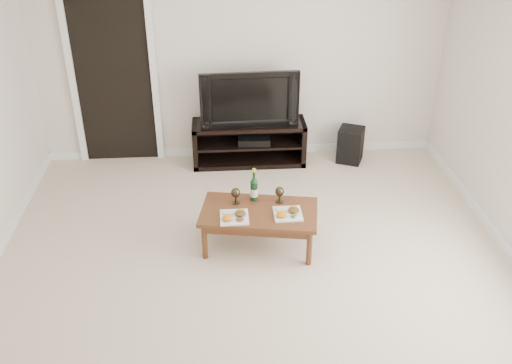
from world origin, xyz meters
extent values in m
plane|color=beige|center=(0.00, 0.00, 0.00)|extent=(5.50, 5.50, 0.00)
cube|color=silver|center=(0.00, 2.77, 1.30)|extent=(5.00, 0.04, 2.60)
cube|color=black|center=(-1.55, 2.73, 1.02)|extent=(0.90, 0.02, 2.05)
cube|color=black|center=(0.08, 2.50, 0.28)|extent=(1.41, 0.45, 0.55)
imported|color=black|center=(0.08, 2.50, 0.89)|extent=(1.20, 0.21, 0.69)
cube|color=black|center=(0.14, 2.48, 0.33)|extent=(0.42, 0.33, 0.08)
cube|color=black|center=(1.37, 2.44, 0.22)|extent=(0.39, 0.39, 0.45)
cube|color=brown|center=(0.06, 0.67, 0.21)|extent=(1.22, 0.80, 0.42)
cube|color=white|center=(-0.18, 0.55, 0.45)|extent=(0.27, 0.27, 0.07)
cube|color=white|center=(0.33, 0.58, 0.45)|extent=(0.27, 0.27, 0.07)
cylinder|color=#0E3418|center=(0.03, 0.88, 0.59)|extent=(0.07, 0.07, 0.35)
camera|label=1|loc=(-0.31, -3.99, 3.40)|focal=40.00mm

